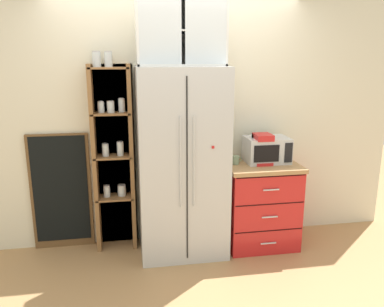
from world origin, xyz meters
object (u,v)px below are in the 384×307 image
Objects in this scene: coffee_maker at (262,148)px; chalkboard_menu at (61,191)px; mug_sage at (236,160)px; bottle_amber at (261,151)px; mug_charcoal at (263,160)px; microwave at (267,150)px; refrigerator at (182,163)px.

chalkboard_menu is (-2.03, 0.26, -0.43)m from coffee_maker.
coffee_maker is 0.29m from mug_sage.
mug_sage is 0.36× the size of bottle_amber.
mug_sage reaches higher than mug_charcoal.
bottle_amber is (-0.00, 0.05, 0.09)m from mug_charcoal.
mug_charcoal is (0.27, -0.05, -0.00)m from mug_sage.
coffee_maker is 2.63× the size of mug_charcoal.
mug_sage is (-0.34, -0.03, -0.09)m from microwave.
chalkboard_menu is at bearing 173.96° from microwave.
microwave is 3.73× the size of mug_charcoal.
refrigerator reaches higher than coffee_maker.
mug_sage is (0.56, 0.04, -0.00)m from refrigerator.
coffee_maker is 0.03m from bottle_amber.
refrigerator reaches higher than mug_charcoal.
coffee_maker is at bearing -2.44° from mug_sage.
mug_sage is at bearing -8.16° from chalkboard_menu.
coffee_maker is (-0.07, -0.04, 0.03)m from microwave.
bottle_amber is at bearing -7.10° from chalkboard_menu.
mug_charcoal is at bearing -1.27° from refrigerator.
chalkboard_menu is (-2.10, 0.22, -0.40)m from microwave.
coffee_maker is 0.26× the size of chalkboard_menu.
coffee_maker is at bearing 92.55° from mug_charcoal.
microwave is 1.51× the size of bottle_amber.
bottle_amber is (0.82, 0.04, 0.08)m from refrigerator.
microwave is 0.14m from mug_charcoal.
bottle_amber reaches higher than mug_charcoal.
microwave is (0.89, 0.07, 0.08)m from refrigerator.
microwave is 0.08m from bottle_amber.
microwave is at bearing 23.85° from bottle_amber.
mug_charcoal is 0.10× the size of chalkboard_menu.
chalkboard_menu is at bearing 172.90° from bottle_amber.
bottle_amber is at bearing 2.53° from refrigerator.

